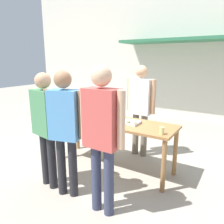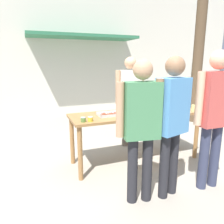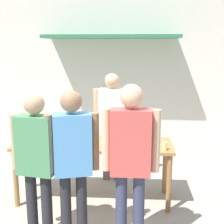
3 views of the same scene
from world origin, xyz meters
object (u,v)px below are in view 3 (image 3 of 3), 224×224
object	(u,v)px
condiment_jar_mustard	(20,144)
person_customer_waiting_in_line	(73,155)
food_tray_buns	(116,142)
person_customer_holding_hotdog	(37,156)
person_server_behind_table	(112,117)
condiment_jar_ketchup	(27,144)
beer_cup	(165,146)
person_customer_with_cup	(131,154)
food_tray_sausages	(62,141)

from	to	relation	value
condiment_jar_mustard	person_customer_waiting_in_line	size ratio (longest dim) A/B	0.04
food_tray_buns	person_customer_waiting_in_line	size ratio (longest dim) A/B	0.22
person_customer_holding_hotdog	person_customer_waiting_in_line	size ratio (longest dim) A/B	0.98
person_server_behind_table	condiment_jar_ketchup	bearing A→B (deg)	-136.34
beer_cup	person_server_behind_table	bearing A→B (deg)	128.98
person_customer_holding_hotdog	person_server_behind_table	bearing A→B (deg)	-102.07
condiment_jar_mustard	person_customer_holding_hotdog	size ratio (longest dim) A/B	0.04
condiment_jar_ketchup	person_customer_with_cup	distance (m)	1.65
condiment_jar_ketchup	person_customer_with_cup	size ratio (longest dim) A/B	0.04
person_customer_with_cup	person_customer_waiting_in_line	distance (m)	0.62
food_tray_buns	person_customer_waiting_in_line	world-z (taller)	person_customer_waiting_in_line
person_customer_with_cup	person_customer_waiting_in_line	size ratio (longest dim) A/B	1.04
food_tray_buns	beer_cup	bearing A→B (deg)	-19.68
person_customer_holding_hotdog	condiment_jar_mustard	bearing A→B (deg)	-48.52
condiment_jar_mustard	beer_cup	bearing A→B (deg)	-0.05
food_tray_buns	condiment_jar_ketchup	xyz separation A→B (m)	(-1.19, -0.24, 0.02)
person_customer_holding_hotdog	person_customer_with_cup	distance (m)	1.02
condiment_jar_ketchup	beer_cup	bearing A→B (deg)	0.15
person_customer_holding_hotdog	food_tray_sausages	bearing A→B (deg)	-82.31
person_server_behind_table	person_customer_with_cup	distance (m)	1.82
person_customer_with_cup	food_tray_sausages	bearing A→B (deg)	-47.23
beer_cup	person_customer_holding_hotdog	distance (m)	1.66
beer_cup	food_tray_sausages	bearing A→B (deg)	170.77
person_server_behind_table	person_customer_waiting_in_line	world-z (taller)	person_server_behind_table
beer_cup	person_server_behind_table	size ratio (longest dim) A/B	0.06
condiment_jar_mustard	person_server_behind_table	bearing A→B (deg)	38.45
person_customer_with_cup	person_customer_waiting_in_line	world-z (taller)	person_customer_with_cup
condiment_jar_mustard	person_customer_with_cup	size ratio (longest dim) A/B	0.04
person_server_behind_table	person_customer_with_cup	xyz separation A→B (m)	(0.33, -1.79, 0.03)
person_customer_with_cup	person_customer_waiting_in_line	xyz separation A→B (m)	(-0.62, 0.04, -0.05)
food_tray_buns	beer_cup	distance (m)	0.69
beer_cup	person_customer_waiting_in_line	size ratio (longest dim) A/B	0.06
food_tray_buns	person_customer_with_cup	bearing A→B (deg)	-78.80
food_tray_sausages	condiment_jar_mustard	bearing A→B (deg)	-156.47
person_customer_waiting_in_line	person_customer_with_cup	bearing A→B (deg)	161.22
condiment_jar_mustard	person_customer_waiting_in_line	world-z (taller)	person_customer_waiting_in_line
food_tray_buns	condiment_jar_ketchup	size ratio (longest dim) A/B	5.24
food_tray_sausages	person_customer_waiting_in_line	bearing A→B (deg)	-70.80
food_tray_sausages	beer_cup	xyz separation A→B (m)	(1.41, -0.23, 0.04)
person_server_behind_table	person_customer_waiting_in_line	distance (m)	1.77
food_tray_sausages	person_server_behind_table	xyz separation A→B (m)	(0.66, 0.71, 0.20)
condiment_jar_ketchup	person_server_behind_table	world-z (taller)	person_server_behind_table
person_server_behind_table	person_customer_holding_hotdog	bearing A→B (deg)	-109.45
person_customer_waiting_in_line	person_server_behind_table	bearing A→B (deg)	-114.77
person_server_behind_table	person_customer_holding_hotdog	world-z (taller)	person_server_behind_table
food_tray_buns	food_tray_sausages	bearing A→B (deg)	-179.88
food_tray_buns	condiment_jar_ketchup	world-z (taller)	condiment_jar_ketchup
condiment_jar_mustard	condiment_jar_ketchup	bearing A→B (deg)	-3.63
condiment_jar_ketchup	beer_cup	world-z (taller)	beer_cup
food_tray_sausages	condiment_jar_ketchup	xyz separation A→B (m)	(-0.42, -0.23, 0.02)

